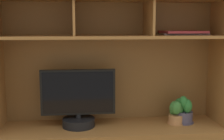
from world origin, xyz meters
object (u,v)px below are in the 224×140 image
object	(u,v)px
potted_orchid	(176,113)
magazine_stack_left	(183,33)
potted_fern	(184,110)
media_console	(112,139)
tv_monitor	(78,103)

from	to	relation	value
potted_orchid	magazine_stack_left	distance (m)	0.59
potted_orchid	potted_fern	distance (m)	0.07
media_console	potted_orchid	size ratio (longest dim) A/B	9.34
potted_orchid	magazine_stack_left	size ratio (longest dim) A/B	0.53
tv_monitor	potted_orchid	size ratio (longest dim) A/B	2.92
potted_orchid	magazine_stack_left	bearing A→B (deg)	48.71
media_console	potted_fern	xyz separation A→B (m)	(0.54, -0.00, 0.21)
potted_fern	tv_monitor	bearing A→B (deg)	-179.36
media_console	potted_orchid	bearing A→B (deg)	-2.97
media_console	tv_monitor	size ratio (longest dim) A/B	3.19
magazine_stack_left	potted_orchid	bearing A→B (deg)	-131.29
media_console	potted_orchid	world-z (taller)	media_console
media_console	tv_monitor	xyz separation A→B (m)	(-0.24, -0.01, 0.28)
potted_fern	magazine_stack_left	distance (m)	0.58
tv_monitor	potted_orchid	distance (m)	0.73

